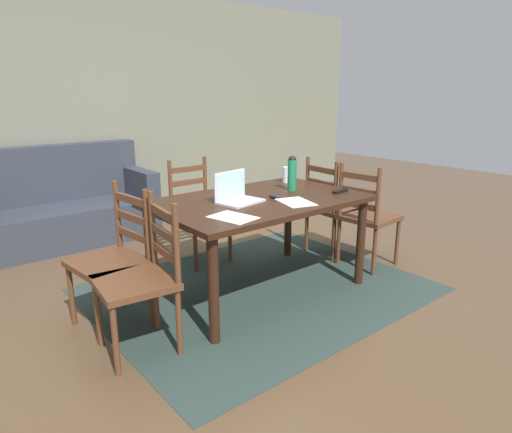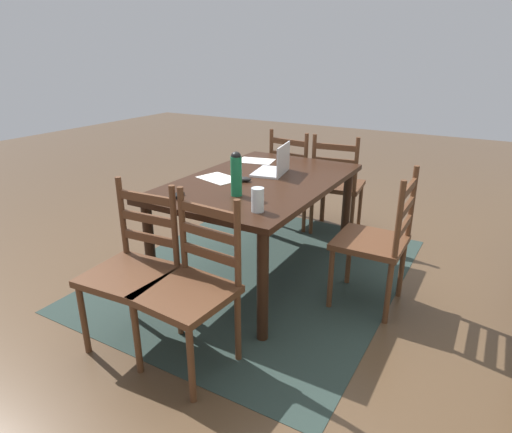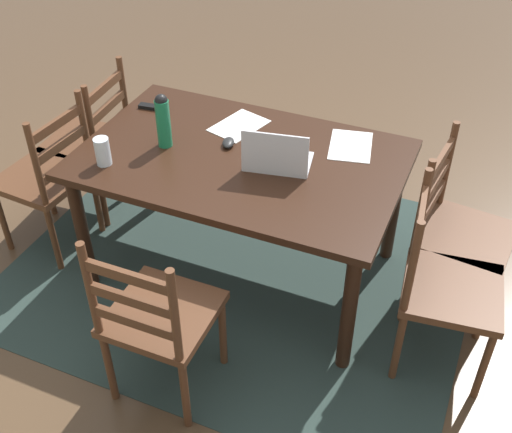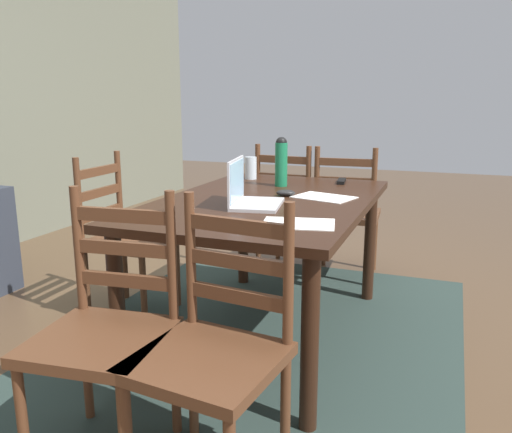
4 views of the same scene
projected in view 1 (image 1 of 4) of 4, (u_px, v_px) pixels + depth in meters
The scene contains 17 objects.
ground_plane at pixel (259, 289), 3.65m from camera, with size 14.00×14.00×0.00m, color brown.
area_rug at pixel (259, 289), 3.65m from camera, with size 2.49×2.03×0.01m, color #283833.
wall_back at pixel (111, 109), 5.33m from camera, with size 8.00×0.12×2.70m, color #6B6D5B.
dining_table at pixel (259, 209), 3.47m from camera, with size 1.61×1.02×0.76m.
chair_left_near at pixel (141, 279), 2.70m from camera, with size 0.49×0.49×0.95m.
chair_right_far at pixel (332, 208), 4.34m from camera, with size 0.47×0.47×0.95m.
chair_left_far at pixel (114, 260), 3.01m from camera, with size 0.49×0.49×0.95m.
chair_right_near at pixel (367, 217), 4.04m from camera, with size 0.47×0.47×0.95m.
chair_far_head at pixel (198, 212), 4.18m from camera, with size 0.44×0.44×0.95m.
couch at pixel (64, 208), 4.75m from camera, with size 1.80×0.80×1.00m.
laptop at pixel (236, 194), 3.32m from camera, with size 0.35×0.28×0.23m.
water_bottle at pixel (292, 172), 3.69m from camera, with size 0.07×0.07×0.29m.
drinking_glass at pixel (287, 175), 4.02m from camera, with size 0.08×0.08×0.14m, color silver.
computer_mouse at pixel (275, 196), 3.45m from camera, with size 0.06×0.10×0.03m, color black.
tv_remote at pixel (340, 191), 3.65m from camera, with size 0.04×0.17×0.02m, color black.
paper_stack_left at pixel (296, 202), 3.32m from camera, with size 0.21×0.30×0.00m, color white.
paper_stack_right at pixel (233, 217), 2.92m from camera, with size 0.21×0.30×0.00m, color white.
Camera 1 is at (-2.14, -2.58, 1.56)m, focal length 31.51 mm.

